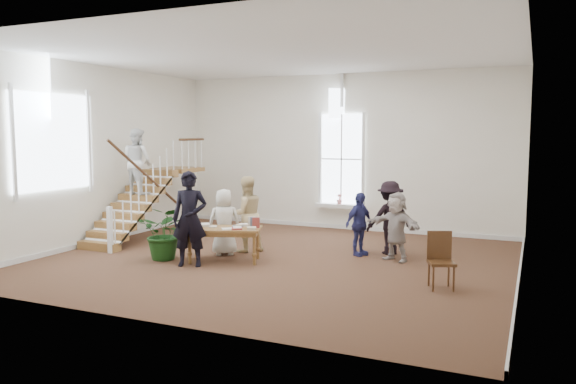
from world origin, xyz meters
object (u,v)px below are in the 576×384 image
at_px(library_table, 224,232).
at_px(woman_cluster_b, 390,218).
at_px(floor_plant, 165,233).
at_px(woman_cluster_a, 359,224).
at_px(woman_cluster_c, 396,226).
at_px(elderly_woman, 224,222).
at_px(person_yellow, 246,214).
at_px(side_chair, 440,256).
at_px(police_officer, 190,219).

relative_size(library_table, woman_cluster_b, 1.04).
relative_size(woman_cluster_b, floor_plant, 1.43).
relative_size(woman_cluster_a, woman_cluster_b, 0.86).
relative_size(woman_cluster_a, woman_cluster_c, 0.95).
bearing_deg(woman_cluster_b, elderly_woman, -11.33).
relative_size(woman_cluster_c, floor_plant, 1.28).
bearing_deg(floor_plant, woman_cluster_b, 30.59).
height_order(person_yellow, woman_cluster_c, person_yellow).
bearing_deg(floor_plant, woman_cluster_c, 22.55).
bearing_deg(elderly_woman, library_table, 88.18).
bearing_deg(woman_cluster_a, person_yellow, 129.38).
xyz_separation_m(woman_cluster_c, floor_plant, (-4.71, -1.95, -0.17)).
height_order(person_yellow, side_chair, person_yellow).
distance_m(elderly_woman, side_chair, 5.07).
relative_size(woman_cluster_c, side_chair, 1.49).
height_order(elderly_woman, woman_cluster_c, elderly_woman).
bearing_deg(woman_cluster_a, police_officer, 153.74).
xyz_separation_m(police_officer, woman_cluster_c, (3.86, 2.24, -0.24)).
distance_m(library_table, floor_plant, 1.35).
xyz_separation_m(woman_cluster_a, floor_plant, (-3.81, -2.15, -0.13)).
bearing_deg(woman_cluster_b, woman_cluster_c, 78.05).
bearing_deg(police_officer, woman_cluster_a, 18.37).
bearing_deg(woman_cluster_a, side_chair, -109.26).
distance_m(elderly_woman, woman_cluster_b, 3.84).
distance_m(elderly_woman, floor_plant, 1.36).
relative_size(person_yellow, floor_plant, 1.50).
bearing_deg(woman_cluster_a, woman_cluster_b, -28.91).
relative_size(library_table, floor_plant, 1.49).
xyz_separation_m(person_yellow, floor_plant, (-1.24, -1.46, -0.30)).
distance_m(police_officer, elderly_woman, 1.28).
relative_size(police_officer, woman_cluster_b, 1.18).
bearing_deg(woman_cluster_a, library_table, 149.69).
bearing_deg(library_table, floor_plant, 175.94).
bearing_deg(police_officer, person_yellow, 55.99).
xyz_separation_m(person_yellow, side_chair, (4.70, -1.33, -0.32)).
bearing_deg(elderly_woman, floor_plant, 12.96).
bearing_deg(person_yellow, floor_plant, 1.48).
height_order(elderly_woman, person_yellow, person_yellow).
bearing_deg(woman_cluster_a, floor_plant, 143.74).
bearing_deg(library_table, side_chair, -22.77).
bearing_deg(woman_cluster_b, police_officer, 2.36).
relative_size(person_yellow, side_chair, 1.75).
distance_m(library_table, woman_cluster_c, 3.76).
relative_size(police_officer, side_chair, 1.96).
xyz_separation_m(woman_cluster_a, woman_cluster_c, (0.90, -0.20, 0.04)).
xyz_separation_m(library_table, woman_cluster_a, (2.51, 1.79, 0.06)).
bearing_deg(side_chair, person_yellow, 141.90).
bearing_deg(floor_plant, library_table, 15.78).
bearing_deg(woman_cluster_c, elderly_woman, -139.33).
height_order(woman_cluster_b, side_chair, woman_cluster_b).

